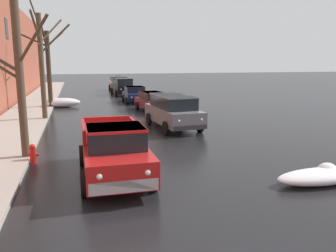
% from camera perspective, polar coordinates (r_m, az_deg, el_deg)
% --- Properties ---
extents(left_sidewalk_slab, '(3.03, 80.00, 0.14)m').
position_cam_1_polar(left_sidewalk_slab, '(21.51, -23.60, 0.33)').
color(left_sidewalk_slab, '#A8A399').
rests_on(left_sidewalk_slab, ground).
extents(snow_bank_near_corner_left, '(2.88, 1.07, 0.74)m').
position_cam_1_polar(snow_bank_near_corner_left, '(28.68, -17.33, 3.71)').
color(snow_bank_near_corner_left, white).
rests_on(snow_bank_near_corner_left, ground).
extents(snow_bank_along_left_kerb, '(2.98, 1.04, 0.56)m').
position_cam_1_polar(snow_bank_along_left_kerb, '(11.40, 24.37, -7.56)').
color(snow_bank_along_left_kerb, white).
rests_on(snow_bank_along_left_kerb, ground).
extents(snow_bank_near_corner_right, '(2.42, 1.09, 0.71)m').
position_cam_1_polar(snow_bank_near_corner_right, '(33.56, -1.99, 5.11)').
color(snow_bank_near_corner_right, white).
rests_on(snow_bank_near_corner_right, ground).
extents(bare_tree_second_along_sidewalk, '(3.05, 1.23, 6.00)m').
position_cam_1_polar(bare_tree_second_along_sidewalk, '(13.39, -23.63, 7.67)').
color(bare_tree_second_along_sidewalk, '#4C3D2D').
rests_on(bare_tree_second_along_sidewalk, ground).
extents(bare_tree_mid_block, '(2.22, 2.88, 7.44)m').
position_cam_1_polar(bare_tree_mid_block, '(22.29, -20.21, 10.03)').
color(bare_tree_mid_block, '#4C3D2D').
rests_on(bare_tree_mid_block, ground).
extents(bare_tree_far_down_block, '(3.27, 3.75, 6.08)m').
position_cam_1_polar(bare_tree_far_down_block, '(28.25, -19.37, 9.46)').
color(bare_tree_far_down_block, '#382B1E').
rests_on(bare_tree_far_down_block, ground).
extents(pickup_truck_red_approaching_near_lane, '(2.13, 4.99, 1.76)m').
position_cam_1_polar(pickup_truck_red_approaching_near_lane, '(10.85, -9.00, -4.04)').
color(pickup_truck_red_approaching_near_lane, red).
rests_on(pickup_truck_red_approaching_near_lane, ground).
extents(suv_grey_parked_kerbside_close, '(2.34, 4.92, 1.82)m').
position_cam_1_polar(suv_grey_parked_kerbside_close, '(18.67, 0.82, 2.63)').
color(suv_grey_parked_kerbside_close, slate).
rests_on(suv_grey_parked_kerbside_close, ground).
extents(sedan_maroon_parked_kerbside_mid, '(2.13, 4.54, 1.42)m').
position_cam_1_polar(sedan_maroon_parked_kerbside_mid, '(25.05, -2.55, 4.14)').
color(sedan_maroon_parked_kerbside_mid, maroon).
rests_on(sedan_maroon_parked_kerbside_mid, ground).
extents(sedan_darkblue_parked_far_down_block, '(2.06, 3.96, 1.42)m').
position_cam_1_polar(sedan_darkblue_parked_far_down_block, '(30.68, -5.53, 5.31)').
color(sedan_darkblue_parked_far_down_block, navy).
rests_on(sedan_darkblue_parked_far_down_block, ground).
extents(suv_black_queued_behind_truck, '(2.31, 4.79, 1.82)m').
position_cam_1_polar(suv_black_queued_behind_truck, '(37.69, -7.59, 6.63)').
color(suv_black_queued_behind_truck, black).
rests_on(suv_black_queued_behind_truck, ground).
extents(suv_white_at_far_intersection, '(2.27, 4.54, 1.82)m').
position_cam_1_polar(suv_white_at_far_intersection, '(43.57, -8.20, 7.16)').
color(suv_white_at_far_intersection, silver).
rests_on(suv_white_at_far_intersection, ground).
extents(fire_hydrant, '(0.42, 0.22, 0.71)m').
position_cam_1_polar(fire_hydrant, '(13.26, -21.59, -4.29)').
color(fire_hydrant, red).
rests_on(fire_hydrant, ground).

